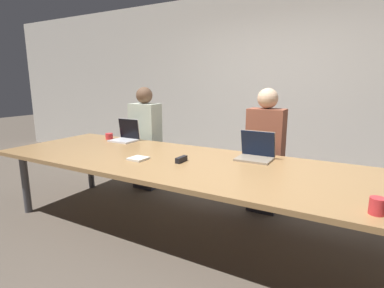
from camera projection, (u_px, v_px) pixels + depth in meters
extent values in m
plane|color=brown|center=(216.00, 241.00, 2.84)|extent=(24.00, 24.00, 0.00)
cube|color=beige|center=(280.00, 87.00, 4.43)|extent=(12.00, 0.06, 2.80)
cube|color=#9E7547|center=(217.00, 168.00, 2.69)|extent=(4.70, 1.31, 0.04)
cylinder|color=#4C4C51|center=(25.00, 183.00, 3.40)|extent=(0.08, 0.08, 0.70)
cylinder|color=#4C4C51|center=(90.00, 164.00, 4.21)|extent=(0.08, 0.08, 0.70)
cube|color=silver|center=(123.00, 141.00, 3.79)|extent=(0.31, 0.25, 0.02)
cube|color=silver|center=(129.00, 129.00, 3.86)|extent=(0.31, 0.04, 0.26)
cube|color=black|center=(129.00, 129.00, 3.86)|extent=(0.31, 0.04, 0.25)
cube|color=#2D2D38|center=(147.00, 172.00, 4.25)|extent=(0.32, 0.24, 0.45)
cube|color=beige|center=(145.00, 131.00, 4.12)|extent=(0.40, 0.24, 0.74)
sphere|color=brown|center=(144.00, 95.00, 4.03)|extent=(0.22, 0.22, 0.22)
cylinder|color=red|center=(109.00, 136.00, 3.93)|extent=(0.10, 0.10, 0.08)
cube|color=gray|center=(254.00, 159.00, 2.88)|extent=(0.33, 0.26, 0.02)
cube|color=gray|center=(258.00, 143.00, 2.94)|extent=(0.34, 0.07, 0.26)
cube|color=#0F1933|center=(258.00, 144.00, 2.93)|extent=(0.33, 0.07, 0.25)
cube|color=#2D2D38|center=(263.00, 192.00, 3.48)|extent=(0.32, 0.24, 0.45)
cube|color=brown|center=(266.00, 142.00, 3.36)|extent=(0.40, 0.24, 0.74)
sphere|color=beige|center=(268.00, 98.00, 3.26)|extent=(0.22, 0.22, 0.22)
cylinder|color=red|center=(377.00, 206.00, 1.70)|extent=(0.09, 0.09, 0.10)
cube|color=black|center=(181.00, 159.00, 2.81)|extent=(0.05, 0.15, 0.05)
cube|color=silver|center=(138.00, 159.00, 2.90)|extent=(0.17, 0.17, 0.02)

